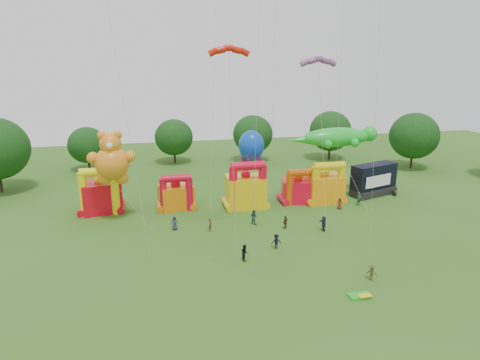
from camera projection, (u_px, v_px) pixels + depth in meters
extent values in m
plane|color=#305618|center=(315.00, 312.00, 36.59)|extent=(160.00, 160.00, 0.00)
cylinder|color=#352314|center=(411.00, 159.00, 83.51)|extent=(0.44, 0.44, 3.72)
ellipsoid|color=#143A11|center=(414.00, 136.00, 82.25)|extent=(9.30, 9.30, 8.89)
cylinder|color=#352314|center=(329.00, 151.00, 90.83)|extent=(0.44, 0.44, 3.51)
ellipsoid|color=#143A11|center=(330.00, 131.00, 89.65)|extent=(8.77, 8.78, 8.39)
cylinder|color=#352314|center=(253.00, 153.00, 89.16)|extent=(0.44, 0.44, 3.30)
ellipsoid|color=#143A11|center=(253.00, 134.00, 88.05)|extent=(8.25, 8.25, 7.88)
cylinder|color=#352314|center=(175.00, 155.00, 87.81)|extent=(0.44, 0.44, 3.09)
ellipsoid|color=#143A11|center=(174.00, 137.00, 86.77)|extent=(7.73, 7.72, 7.38)
cylinder|color=#352314|center=(89.00, 163.00, 81.91)|extent=(0.44, 0.44, 2.88)
ellipsoid|color=#143A11|center=(87.00, 145.00, 80.93)|extent=(7.20, 7.20, 6.88)
cylinder|color=#352314|center=(0.00, 180.00, 68.55)|extent=(0.44, 0.44, 4.14)
cube|color=red|center=(101.00, 197.00, 59.98)|extent=(6.04, 5.24, 4.28)
cylinder|color=yellow|center=(84.00, 195.00, 57.88)|extent=(1.16, 1.16, 6.11)
cylinder|color=yellow|center=(115.00, 193.00, 58.71)|extent=(1.16, 1.16, 6.11)
cylinder|color=yellow|center=(97.00, 172.00, 57.45)|extent=(4.69, 1.22, 1.22)
sphere|color=yellow|center=(100.00, 180.00, 59.30)|extent=(1.40, 1.40, 1.40)
cube|color=orange|center=(176.00, 197.00, 61.44)|extent=(5.27, 4.56, 3.36)
cylinder|color=red|center=(164.00, 196.00, 59.62)|extent=(1.01, 1.01, 4.80)
cylinder|color=red|center=(189.00, 194.00, 60.34)|extent=(1.01, 1.01, 4.80)
cylinder|color=red|center=(176.00, 178.00, 59.32)|extent=(4.10, 1.07, 1.07)
sphere|color=red|center=(175.00, 183.00, 60.89)|extent=(1.40, 1.40, 1.40)
cube|color=#E6B90C|center=(245.00, 191.00, 61.88)|extent=(5.41, 4.34, 4.53)
cylinder|color=red|center=(233.00, 189.00, 59.71)|extent=(1.19, 1.19, 6.48)
cylinder|color=red|center=(262.00, 187.00, 60.56)|extent=(1.19, 1.19, 6.48)
cylinder|color=red|center=(248.00, 166.00, 59.24)|extent=(4.80, 1.25, 1.25)
sphere|color=red|center=(246.00, 174.00, 61.17)|extent=(1.40, 1.40, 1.40)
cube|color=red|center=(297.00, 191.00, 64.09)|extent=(5.22, 4.54, 3.43)
cylinder|color=#D34B0B|center=(289.00, 189.00, 62.29)|extent=(1.00, 1.00, 4.89)
cylinder|color=#D34B0B|center=(312.00, 188.00, 63.01)|extent=(1.00, 1.00, 4.89)
cylinder|color=#D34B0B|center=(301.00, 172.00, 61.97)|extent=(4.03, 1.05, 1.05)
sphere|color=#D34B0B|center=(298.00, 178.00, 63.53)|extent=(1.40, 1.40, 1.40)
cube|color=orange|center=(324.00, 188.00, 64.18)|extent=(5.22, 4.18, 4.09)
cylinder|color=yellow|center=(315.00, 186.00, 62.11)|extent=(1.15, 1.15, 5.85)
cylinder|color=yellow|center=(341.00, 185.00, 62.93)|extent=(1.15, 1.15, 5.85)
cylinder|color=yellow|center=(329.00, 166.00, 61.71)|extent=(4.64, 1.21, 1.21)
sphere|color=yellow|center=(325.00, 173.00, 63.53)|extent=(1.40, 1.40, 1.40)
cube|color=black|center=(373.00, 191.00, 67.58)|extent=(8.16, 5.11, 1.10)
cube|color=black|center=(374.00, 176.00, 67.08)|extent=(8.05, 4.76, 3.82)
cube|color=white|center=(378.00, 181.00, 65.79)|extent=(5.04, 1.72, 1.80)
cylinder|color=black|center=(359.00, 196.00, 65.92)|extent=(0.30, 0.90, 0.90)
cylinder|color=black|center=(394.00, 193.00, 67.16)|extent=(0.30, 0.90, 0.90)
sphere|color=orange|center=(112.00, 163.00, 54.84)|extent=(4.32, 4.32, 4.32)
sphere|color=orange|center=(110.00, 144.00, 54.14)|extent=(2.75, 2.75, 2.75)
sphere|color=orange|center=(101.00, 135.00, 53.64)|extent=(1.08, 1.08, 1.08)
sphere|color=orange|center=(118.00, 135.00, 54.04)|extent=(1.08, 1.08, 1.08)
sphere|color=orange|center=(93.00, 158.00, 54.17)|extent=(1.57, 1.57, 1.57)
sphere|color=orange|center=(130.00, 156.00, 55.08)|extent=(1.57, 1.57, 1.57)
sphere|color=orange|center=(105.00, 178.00, 55.17)|extent=(1.77, 1.77, 1.77)
sphere|color=orange|center=(122.00, 177.00, 55.61)|extent=(1.77, 1.77, 1.77)
sphere|color=white|center=(109.00, 146.00, 52.89)|extent=(0.79, 0.79, 0.79)
ellipsoid|color=green|center=(337.00, 137.00, 65.57)|extent=(11.13, 3.48, 2.96)
sphere|color=green|center=(369.00, 134.00, 66.57)|extent=(2.39, 2.39, 2.39)
cone|color=green|center=(302.00, 140.00, 64.49)|extent=(4.35, 1.74, 1.74)
sphere|color=green|center=(345.00, 139.00, 67.82)|extent=(1.30, 1.30, 1.30)
sphere|color=green|center=(355.00, 143.00, 64.55)|extent=(1.30, 1.30, 1.30)
sphere|color=green|center=(319.00, 140.00, 66.94)|extent=(1.30, 1.30, 1.30)
sphere|color=green|center=(328.00, 144.00, 63.67)|extent=(1.30, 1.30, 1.30)
ellipsoid|color=#0C41B6|center=(251.00, 146.00, 62.64)|extent=(3.78, 3.78, 4.54)
cone|color=#591E8C|center=(259.00, 159.00, 63.46)|extent=(0.85, 0.85, 3.03)
cone|color=#591E8C|center=(254.00, 158.00, 64.34)|extent=(0.85, 0.85, 3.03)
cone|color=#591E8C|center=(246.00, 158.00, 64.09)|extent=(0.85, 0.85, 3.03)
cone|color=#591E8C|center=(243.00, 160.00, 62.97)|extent=(0.85, 0.85, 3.03)
cone|color=#591E8C|center=(249.00, 161.00, 62.09)|extent=(0.85, 0.85, 3.03)
cone|color=#591E8C|center=(257.00, 161.00, 62.34)|extent=(0.85, 0.85, 3.03)
cube|color=green|center=(359.00, 296.00, 38.82)|extent=(2.05, 1.10, 0.24)
cube|color=yellow|center=(365.00, 296.00, 38.58)|extent=(1.23, 0.66, 0.10)
imported|color=#2B2F47|center=(175.00, 223.00, 53.71)|extent=(1.02, 0.79, 1.85)
imported|color=#571919|center=(210.00, 225.00, 53.47)|extent=(0.56, 0.68, 1.59)
imported|color=#163828|center=(254.00, 217.00, 55.59)|extent=(1.18, 1.21, 1.96)
imported|color=black|center=(276.00, 241.00, 48.45)|extent=(1.17, 0.72, 1.75)
imported|color=#422E1A|center=(285.00, 222.00, 54.16)|extent=(1.05, 0.95, 1.71)
imported|color=#242239|center=(324.00, 224.00, 53.43)|extent=(0.57, 1.78, 1.92)
imported|color=maroon|center=(340.00, 204.00, 61.05)|extent=(0.99, 0.93, 1.70)
imported|color=#1C4729|center=(359.00, 199.00, 62.71)|extent=(0.83, 0.66, 1.97)
imported|color=black|center=(245.00, 253.00, 45.64)|extent=(0.75, 0.93, 1.80)
imported|color=#443A1B|center=(372.00, 273.00, 41.59)|extent=(1.14, 1.16, 1.60)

